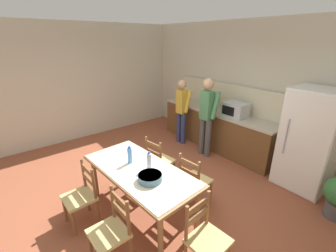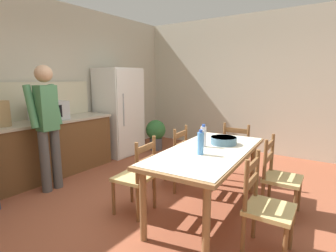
{
  "view_description": "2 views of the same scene",
  "coord_description": "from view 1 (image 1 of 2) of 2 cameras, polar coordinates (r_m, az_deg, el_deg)",
  "views": [
    {
      "loc": [
        2.62,
        -1.85,
        2.52
      ],
      "look_at": [
        0.02,
        0.23,
        1.21
      ],
      "focal_mm": 24.0,
      "sensor_mm": 36.0,
      "label": 1
    },
    {
      "loc": [
        -2.44,
        -1.71,
        1.58
      ],
      "look_at": [
        0.25,
        0.14,
        0.98
      ],
      "focal_mm": 28.0,
      "sensor_mm": 36.0,
      "label": 2
    }
  ],
  "objects": [
    {
      "name": "microwave",
      "position": [
        5.1,
        16.72,
        4.02
      ],
      "size": [
        0.5,
        0.39,
        0.3
      ],
      "color": "#B2B7BC",
      "rests_on": "kitchen_counter"
    },
    {
      "name": "person_at_counter",
      "position": [
        4.94,
        9.82,
        3.05
      ],
      "size": [
        0.44,
        0.3,
        1.76
      ],
      "rotation": [
        0.0,
        0.0,
        1.57
      ],
      "color": "#4C4C4C",
      "rests_on": "ground"
    },
    {
      "name": "chair_head_end",
      "position": [
        2.82,
        9.56,
        -26.33
      ],
      "size": [
        0.43,
        0.45,
        0.91
      ],
      "rotation": [
        0.0,
        0.0,
        1.64
      ],
      "color": "brown",
      "rests_on": "ground"
    },
    {
      "name": "refrigerator",
      "position": [
        4.52,
        32.24,
        -3.16
      ],
      "size": [
        0.81,
        0.73,
        1.78
      ],
      "color": "white",
      "rests_on": "ground"
    },
    {
      "name": "bottle_near_centre",
      "position": [
        3.4,
        -9.67,
        -7.32
      ],
      "size": [
        0.07,
        0.07,
        0.27
      ],
      "color": "#4C8ED6",
      "rests_on": "dining_table"
    },
    {
      "name": "dining_table",
      "position": [
        3.34,
        -7.19,
        -11.96
      ],
      "size": [
        1.92,
        0.98,
        0.78
      ],
      "rotation": [
        0.0,
        0.0,
        0.07
      ],
      "color": "olive",
      "rests_on": "ground"
    },
    {
      "name": "person_at_sink",
      "position": [
        5.53,
        3.5,
        4.43
      ],
      "size": [
        0.4,
        0.28,
        1.61
      ],
      "rotation": [
        0.0,
        0.0,
        1.57
      ],
      "color": "navy",
      "rests_on": "ground"
    },
    {
      "name": "bottle_off_centre",
      "position": [
        3.22,
        -4.82,
        -8.84
      ],
      "size": [
        0.07,
        0.07,
        0.27
      ],
      "color": "silver",
      "rests_on": "dining_table"
    },
    {
      "name": "counter_splashback",
      "position": [
        5.61,
        14.69,
        7.34
      ],
      "size": [
        3.02,
        0.03,
        0.6
      ],
      "primitive_type": "cube",
      "color": "beige",
      "rests_on": "kitchen_counter"
    },
    {
      "name": "wall_back",
      "position": [
        5.33,
        20.92,
        8.48
      ],
      "size": [
        6.52,
        0.12,
        2.9
      ],
      "primitive_type": "cube",
      "color": "beige",
      "rests_on": "ground"
    },
    {
      "name": "chair_side_far_right",
      "position": [
        3.62,
        6.62,
        -13.69
      ],
      "size": [
        0.46,
        0.44,
        0.91
      ],
      "rotation": [
        0.0,
        0.0,
        3.25
      ],
      "color": "brown",
      "rests_on": "ground"
    },
    {
      "name": "chair_side_far_left",
      "position": [
        4.12,
        -2.27,
        -8.82
      ],
      "size": [
        0.46,
        0.45,
        0.91
      ],
      "rotation": [
        0.0,
        0.0,
        3.26
      ],
      "color": "brown",
      "rests_on": "ground"
    },
    {
      "name": "serving_bowl",
      "position": [
        3.01,
        -4.59,
        -12.81
      ],
      "size": [
        0.32,
        0.32,
        0.09
      ],
      "color": "slate",
      "rests_on": "dining_table"
    },
    {
      "name": "chair_side_near_left",
      "position": [
        3.53,
        -21.11,
        -16.26
      ],
      "size": [
        0.43,
        0.41,
        0.91
      ],
      "rotation": [
        0.0,
        0.0,
        0.03
      ],
      "color": "brown",
      "rests_on": "ground"
    },
    {
      "name": "kitchen_counter",
      "position": [
        5.6,
        12.03,
        -0.6
      ],
      "size": [
        3.06,
        0.66,
        0.92
      ],
      "color": "brown",
      "rests_on": "ground"
    },
    {
      "name": "chair_side_near_right",
      "position": [
        2.93,
        -14.17,
        -24.44
      ],
      "size": [
        0.43,
        0.41,
        0.91
      ],
      "rotation": [
        0.0,
        0.0,
        0.03
      ],
      "color": "brown",
      "rests_on": "ground"
    },
    {
      "name": "ground_plane",
      "position": [
        4.08,
        -2.84,
        -16.68
      ],
      "size": [
        8.32,
        8.32,
        0.0
      ],
      "primitive_type": "plane",
      "color": "brown"
    },
    {
      "name": "paper_bag",
      "position": [
        5.52,
        10.47,
        6.18
      ],
      "size": [
        0.24,
        0.16,
        0.36
      ],
      "primitive_type": "cube",
      "color": "tan",
      "rests_on": "kitchen_counter"
    },
    {
      "name": "wall_left",
      "position": [
        6.26,
        -21.24,
        10.19
      ],
      "size": [
        0.12,
        5.2,
        2.9
      ],
      "primitive_type": "cube",
      "color": "beige",
      "rests_on": "ground"
    }
  ]
}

